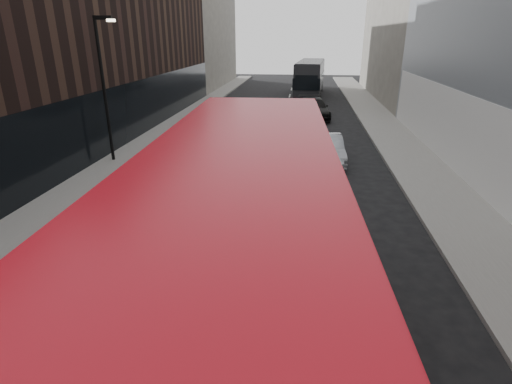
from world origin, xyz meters
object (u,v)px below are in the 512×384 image
(car_a, at_px, (294,176))
(car_b, at_px, (328,149))
(red_bus, at_px, (233,324))
(street_lamp, at_px, (105,81))
(car_c, at_px, (313,108))
(grey_bus, at_px, (310,77))

(car_a, bearing_deg, car_b, 73.20)
(red_bus, bearing_deg, street_lamp, 118.61)
(car_b, distance_m, car_c, 11.97)
(red_bus, height_order, car_b, red_bus)
(street_lamp, xyz_separation_m, red_bus, (9.02, -15.06, -1.49))
(red_bus, bearing_deg, grey_bus, 85.81)
(car_c, bearing_deg, street_lamp, -135.02)
(red_bus, height_order, car_a, red_bus)
(car_b, bearing_deg, car_c, 88.72)
(street_lamp, height_order, car_c, street_lamp)
(street_lamp, distance_m, car_a, 10.68)
(car_b, bearing_deg, car_a, -112.83)
(grey_bus, relative_size, car_a, 2.68)
(car_a, bearing_deg, grey_bus, 90.42)
(red_bus, distance_m, car_a, 11.93)
(red_bus, relative_size, car_c, 2.22)
(street_lamp, relative_size, grey_bus, 0.60)
(red_bus, xyz_separation_m, car_a, (0.53, 11.75, -1.95))
(street_lamp, bearing_deg, car_c, 51.68)
(grey_bus, relative_size, car_c, 2.12)
(street_lamp, distance_m, red_bus, 17.62)
(street_lamp, relative_size, car_c, 1.28)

